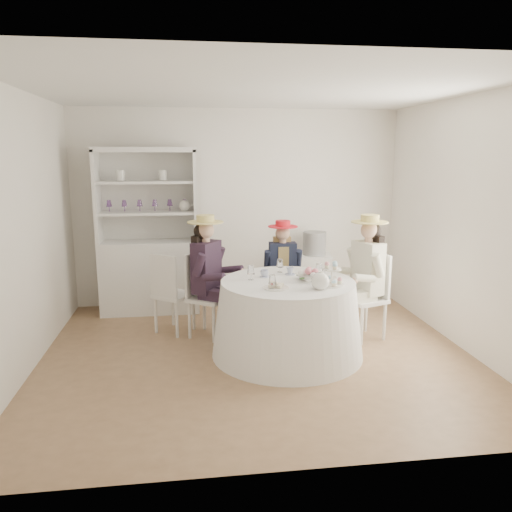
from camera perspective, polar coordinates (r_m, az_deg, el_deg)
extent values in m
plane|color=#846142|center=(5.41, 0.14, -11.19)|extent=(4.50, 4.50, 0.00)
plane|color=white|center=(5.02, 0.16, 18.54)|extent=(4.50, 4.50, 0.00)
plane|color=white|center=(7.01, -2.08, 5.50)|extent=(4.50, 0.00, 4.50)
plane|color=white|center=(3.10, 5.17, -2.29)|extent=(4.50, 0.00, 4.50)
plane|color=white|center=(5.24, -25.07, 2.34)|extent=(0.00, 4.50, 4.50)
plane|color=white|center=(5.79, 22.85, 3.31)|extent=(0.00, 4.50, 4.50)
cone|color=white|center=(5.30, 3.60, -7.16)|extent=(1.59, 1.59, 0.78)
cylinder|color=white|center=(5.19, 3.66, -2.97)|extent=(1.39, 1.39, 0.02)
cube|color=silver|center=(6.84, -11.98, -2.29)|extent=(1.37, 0.96, 0.97)
cube|color=silver|center=(6.88, -12.23, 6.85)|extent=(1.19, 0.56, 1.18)
cube|color=silver|center=(6.64, -12.59, 11.77)|extent=(1.37, 0.96, 0.06)
cube|color=silver|center=(6.74, -17.67, 6.48)|extent=(0.23, 0.46, 1.18)
cube|color=silver|center=(6.64, -6.98, 6.86)|extent=(0.23, 0.46, 1.18)
cube|color=silver|center=(6.69, -12.29, 4.87)|extent=(1.27, 0.88, 0.03)
cube|color=silver|center=(6.65, -12.44, 8.26)|extent=(1.27, 0.88, 0.03)
sphere|color=white|center=(6.66, -8.16, 5.73)|extent=(0.15, 0.15, 0.15)
cube|color=silver|center=(7.03, 6.60, -2.74)|extent=(0.54, 0.54, 0.72)
cylinder|color=black|center=(6.92, 6.70, 1.44)|extent=(0.41, 0.41, 0.32)
cube|color=silver|center=(5.80, -5.45, -4.86)|extent=(0.56, 0.56, 0.04)
cylinder|color=silver|center=(5.66, -4.84, -7.74)|extent=(0.04, 0.04, 0.44)
cylinder|color=silver|center=(5.93, -3.25, -6.82)|extent=(0.04, 0.04, 0.44)
cylinder|color=silver|center=(5.83, -7.60, -7.24)|extent=(0.04, 0.04, 0.44)
cylinder|color=silver|center=(6.08, -5.93, -6.38)|extent=(0.04, 0.04, 0.44)
cube|color=silver|center=(5.83, -7.03, -2.06)|extent=(0.24, 0.34, 0.50)
cube|color=black|center=(5.72, -5.69, -1.24)|extent=(0.37, 0.41, 0.59)
cube|color=black|center=(5.65, -4.89, -4.47)|extent=(0.36, 0.30, 0.12)
cylinder|color=black|center=(5.67, -3.59, -7.59)|extent=(0.10, 0.10, 0.46)
cylinder|color=black|center=(5.51, -6.48, -1.00)|extent=(0.20, 0.17, 0.28)
cube|color=black|center=(5.80, -3.97, -4.03)|extent=(0.36, 0.30, 0.12)
cylinder|color=black|center=(5.82, -2.71, -7.07)|extent=(0.10, 0.10, 0.46)
cylinder|color=black|center=(5.86, -4.31, -0.20)|extent=(0.20, 0.17, 0.28)
cylinder|color=#D8A889|center=(5.66, -5.76, 1.85)|extent=(0.09, 0.09, 0.08)
sphere|color=#D8A889|center=(5.64, -5.78, 2.96)|extent=(0.19, 0.19, 0.19)
sphere|color=black|center=(5.67, -6.17, 2.83)|extent=(0.19, 0.19, 0.19)
cube|color=black|center=(5.73, -6.42, 0.51)|extent=(0.20, 0.25, 0.38)
cylinder|color=#D3BF66|center=(5.63, -5.80, 3.87)|extent=(0.40, 0.40, 0.01)
cylinder|color=#D3BF66|center=(5.62, -5.81, 4.28)|extent=(0.20, 0.20, 0.08)
cube|color=silver|center=(6.28, 3.03, -3.95)|extent=(0.38, 0.38, 0.04)
cylinder|color=silver|center=(6.18, 1.85, -6.24)|extent=(0.03, 0.03, 0.40)
cylinder|color=silver|center=(6.22, 4.55, -6.15)|extent=(0.03, 0.03, 0.40)
cylinder|color=silver|center=(6.46, 1.54, -5.44)|extent=(0.03, 0.03, 0.40)
cylinder|color=silver|center=(6.49, 4.12, -5.37)|extent=(0.03, 0.03, 0.40)
cube|color=silver|center=(6.37, 2.85, -1.41)|extent=(0.35, 0.04, 0.46)
cube|color=#1B2036|center=(6.21, 3.04, -0.89)|extent=(0.34, 0.20, 0.53)
cube|color=tan|center=(6.21, 3.04, -0.89)|extent=(0.14, 0.21, 0.46)
cube|color=#1B2036|center=(6.14, 2.42, -3.59)|extent=(0.13, 0.32, 0.11)
cylinder|color=#1B2036|center=(6.10, 2.55, -6.40)|extent=(0.09, 0.09, 0.42)
cylinder|color=#1B2036|center=(6.14, 1.34, -0.41)|extent=(0.09, 0.16, 0.25)
cube|color=#1B2036|center=(6.16, 3.94, -3.55)|extent=(0.13, 0.32, 0.11)
cylinder|color=#1B2036|center=(6.12, 4.10, -6.35)|extent=(0.09, 0.09, 0.42)
cylinder|color=#1B2036|center=(6.19, 4.84, -0.35)|extent=(0.09, 0.16, 0.25)
cylinder|color=#D8A889|center=(6.16, 3.07, 1.70)|extent=(0.08, 0.08, 0.07)
sphere|color=#D8A889|center=(6.14, 3.08, 2.63)|extent=(0.17, 0.17, 0.17)
sphere|color=tan|center=(6.18, 3.03, 2.56)|extent=(0.17, 0.17, 0.17)
cube|color=tan|center=(6.25, 2.96, 0.65)|extent=(0.22, 0.08, 0.35)
cylinder|color=red|center=(6.13, 3.09, 3.39)|extent=(0.37, 0.37, 0.01)
cylinder|color=red|center=(6.12, 3.09, 3.73)|extent=(0.18, 0.18, 0.07)
cube|color=silver|center=(5.85, 12.32, -4.91)|extent=(0.52, 0.52, 0.04)
cylinder|color=silver|center=(5.94, 10.01, -6.92)|extent=(0.04, 0.04, 0.45)
cylinder|color=silver|center=(5.70, 11.99, -7.80)|extent=(0.04, 0.04, 0.45)
cylinder|color=silver|center=(6.14, 12.44, -6.42)|extent=(0.04, 0.04, 0.45)
cylinder|color=silver|center=(5.91, 14.46, -7.24)|extent=(0.04, 0.04, 0.45)
cube|color=silver|center=(5.90, 13.81, -2.09)|extent=(0.16, 0.37, 0.51)
cube|color=beige|center=(5.77, 12.64, -1.30)|extent=(0.31, 0.41, 0.59)
cube|color=beige|center=(5.82, 10.86, -4.10)|extent=(0.37, 0.24, 0.12)
cylinder|color=beige|center=(5.83, 9.63, -7.17)|extent=(0.10, 0.10, 0.47)
cylinder|color=beige|center=(5.89, 11.06, -0.26)|extent=(0.20, 0.15, 0.28)
cube|color=beige|center=(5.69, 11.99, -4.53)|extent=(0.37, 0.24, 0.12)
cylinder|color=beige|center=(5.69, 10.74, -7.68)|extent=(0.10, 0.10, 0.47)
cylinder|color=beige|center=(5.57, 13.73, -1.05)|extent=(0.20, 0.15, 0.28)
cylinder|color=#D8A889|center=(5.71, 12.78, 1.79)|extent=(0.09, 0.09, 0.08)
sphere|color=#D8A889|center=(5.69, 12.83, 2.90)|extent=(0.19, 0.19, 0.19)
sphere|color=black|center=(5.72, 13.17, 2.77)|extent=(0.19, 0.19, 0.19)
cube|color=black|center=(5.79, 13.33, 0.46)|extent=(0.16, 0.26, 0.39)
cylinder|color=#D3BF66|center=(5.68, 12.87, 3.81)|extent=(0.41, 0.41, 0.01)
cylinder|color=#D3BF66|center=(5.67, 12.89, 4.22)|extent=(0.20, 0.20, 0.08)
cube|color=silver|center=(6.01, -9.32, -4.44)|extent=(0.56, 0.56, 0.04)
cylinder|color=silver|center=(6.10, -7.14, -6.38)|extent=(0.04, 0.04, 0.44)
cylinder|color=silver|center=(6.29, -9.46, -5.89)|extent=(0.04, 0.04, 0.44)
cylinder|color=silver|center=(5.87, -9.04, -7.18)|extent=(0.04, 0.04, 0.44)
cylinder|color=silver|center=(6.07, -11.39, -6.64)|extent=(0.04, 0.04, 0.44)
cube|color=silver|center=(5.81, -10.53, -2.30)|extent=(0.32, 0.26, 0.50)
imported|color=white|center=(5.33, 0.97, -2.06)|extent=(0.12, 0.12, 0.07)
imported|color=white|center=(5.45, 3.90, -1.76)|extent=(0.10, 0.10, 0.07)
imported|color=white|center=(5.30, 6.56, -2.22)|extent=(0.10, 0.10, 0.07)
imported|color=white|center=(5.24, 5.87, -2.44)|extent=(0.28, 0.28, 0.06)
sphere|color=#E37183|center=(5.18, 6.70, -1.91)|extent=(0.07, 0.07, 0.07)
sphere|color=white|center=(5.22, 6.45, -1.82)|extent=(0.07, 0.07, 0.07)
sphere|color=#E37183|center=(5.23, 6.02, -1.78)|extent=(0.07, 0.07, 0.07)
sphere|color=white|center=(5.21, 5.62, -1.81)|extent=(0.07, 0.07, 0.07)
sphere|color=#E37183|center=(5.18, 5.41, -1.90)|extent=(0.07, 0.07, 0.07)
sphere|color=white|center=(5.14, 5.52, -2.00)|extent=(0.07, 0.07, 0.07)
sphere|color=#E37183|center=(5.11, 5.88, -2.07)|extent=(0.07, 0.07, 0.07)
sphere|color=white|center=(5.12, 6.33, -2.08)|extent=(0.07, 0.07, 0.07)
sphere|color=#E37183|center=(5.15, 6.65, -2.01)|extent=(0.07, 0.07, 0.07)
sphere|color=white|center=(4.89, 7.35, -2.87)|extent=(0.18, 0.18, 0.18)
cylinder|color=white|center=(4.91, 8.59, -2.71)|extent=(0.11, 0.03, 0.09)
cylinder|color=white|center=(4.86, 7.38, -1.85)|extent=(0.04, 0.04, 0.02)
cylinder|color=white|center=(4.90, 2.29, -3.64)|extent=(0.25, 0.25, 0.01)
cube|color=beige|center=(4.86, 1.77, -3.46)|extent=(0.06, 0.04, 0.03)
cube|color=beige|center=(4.89, 2.30, -3.25)|extent=(0.07, 0.05, 0.03)
cube|color=beige|center=(4.92, 2.81, -3.31)|extent=(0.07, 0.06, 0.03)
cube|color=beige|center=(4.92, 2.00, -3.14)|extent=(0.07, 0.07, 0.03)
cube|color=beige|center=(4.86, 2.71, -3.49)|extent=(0.06, 0.07, 0.03)
cylinder|color=white|center=(5.06, 8.64, -3.26)|extent=(0.25, 0.25, 0.01)
cylinder|color=white|center=(5.04, 8.66, -2.42)|extent=(0.02, 0.02, 0.17)
cylinder|color=white|center=(5.02, 8.69, -1.50)|extent=(0.19, 0.19, 0.01)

